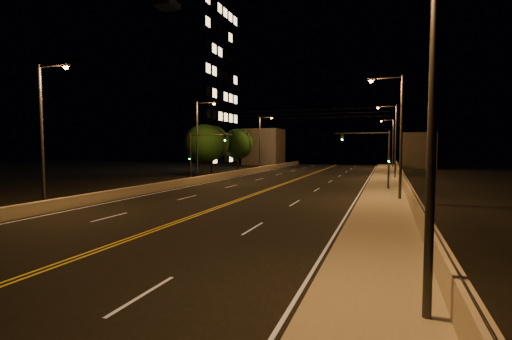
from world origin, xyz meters
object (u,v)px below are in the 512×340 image
(streetlight_6, at_px, (261,140))
(traffic_signal_left, at_px, (199,152))
(traffic_signal_right, at_px, (377,153))
(tree_1, at_px, (212,143))
(streetlight_0, at_px, (420,90))
(streetlight_5, at_px, (199,136))
(tree_0, at_px, (204,144))
(streetlight_1, at_px, (397,130))
(tree_2, at_px, (238,144))
(building_tower, at_px, (168,89))
(streetlight_2, at_px, (393,137))
(streetlight_4, at_px, (45,127))
(streetlight_3, at_px, (392,140))

(streetlight_6, bearing_deg, traffic_signal_left, -87.28)
(traffic_signal_right, height_order, tree_1, tree_1)
(streetlight_0, xyz_separation_m, streetlight_5, (-21.46, 29.66, 0.00))
(traffic_signal_left, height_order, tree_0, tree_0)
(traffic_signal_left, relative_size, tree_0, 0.78)
(streetlight_1, bearing_deg, tree_2, 128.83)
(streetlight_6, distance_m, traffic_signal_left, 24.89)
(building_tower, bearing_deg, tree_2, -7.63)
(streetlight_2, bearing_deg, traffic_signal_left, -146.77)
(streetlight_2, distance_m, tree_1, 27.61)
(streetlight_4, xyz_separation_m, traffic_signal_left, (1.18, 18.40, -1.79))
(streetlight_5, height_order, streetlight_6, same)
(traffic_signal_right, xyz_separation_m, tree_0, (-22.83, 9.22, 0.96))
(traffic_signal_left, distance_m, tree_0, 10.15)
(traffic_signal_right, xyz_separation_m, tree_1, (-25.73, 17.32, 1.17))
(traffic_signal_right, height_order, traffic_signal_left, same)
(traffic_signal_right, relative_size, building_tower, 0.17)
(streetlight_0, height_order, tree_1, streetlight_0)
(building_tower, bearing_deg, streetlight_4, -65.98)
(traffic_signal_left, xyz_separation_m, building_tower, (-21.64, 27.50, 12.04))
(streetlight_3, xyz_separation_m, streetlight_4, (-21.46, -57.45, 0.00))
(tree_0, bearing_deg, streetlight_1, -33.64)
(streetlight_2, relative_size, tree_2, 1.27)
(traffic_signal_right, height_order, tree_0, tree_0)
(streetlight_4, relative_size, building_tower, 0.29)
(streetlight_4, distance_m, tree_1, 36.20)
(building_tower, bearing_deg, traffic_signal_right, -34.29)
(streetlight_3, distance_m, building_tower, 44.67)
(tree_0, bearing_deg, streetlight_5, -66.82)
(streetlight_1, height_order, streetlight_2, same)
(building_tower, bearing_deg, streetlight_2, -18.74)
(streetlight_6, bearing_deg, streetlight_1, -56.01)
(tree_0, relative_size, tree_1, 0.96)
(streetlight_1, bearing_deg, tree_1, 138.28)
(streetlight_6, bearing_deg, streetlight_0, -67.64)
(tree_0, xyz_separation_m, tree_1, (-2.89, 8.11, 0.21))
(traffic_signal_right, distance_m, tree_1, 31.04)
(streetlight_3, xyz_separation_m, traffic_signal_right, (-1.58, -39.06, -1.79))
(streetlight_0, xyz_separation_m, tree_2, (-26.09, 52.73, -0.75))
(streetlight_5, height_order, building_tower, building_tower)
(streetlight_2, xyz_separation_m, traffic_signal_left, (-20.28, -13.29, -1.79))
(streetlight_0, distance_m, streetlight_1, 20.32)
(streetlight_2, xyz_separation_m, streetlight_3, (0.00, 25.77, 0.00))
(streetlight_1, bearing_deg, streetlight_2, 90.00)
(tree_1, bearing_deg, streetlight_4, -80.70)
(traffic_signal_right, bearing_deg, tree_1, 146.05)
(streetlight_0, height_order, streetlight_4, same)
(streetlight_0, distance_m, streetlight_4, 23.25)
(streetlight_4, bearing_deg, tree_2, 96.04)
(streetlight_0, xyz_separation_m, streetlight_3, (0.00, 66.41, 0.00))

